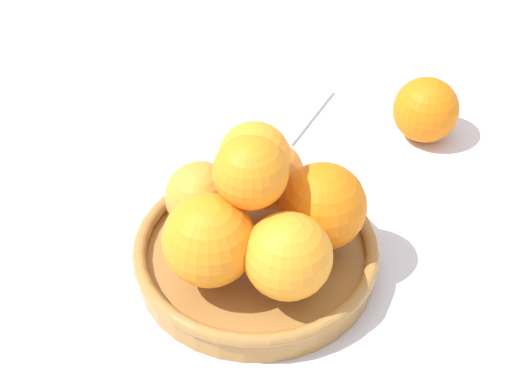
% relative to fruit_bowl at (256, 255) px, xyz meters
% --- Properties ---
extents(ground_plane, '(4.00, 4.00, 0.00)m').
position_rel_fruit_bowl_xyz_m(ground_plane, '(0.00, 0.00, -0.02)').
color(ground_plane, silver).
extents(fruit_bowl, '(0.23, 0.23, 0.03)m').
position_rel_fruit_bowl_xyz_m(fruit_bowl, '(0.00, 0.00, 0.00)').
color(fruit_bowl, '#A57238').
rests_on(fruit_bowl, ground_plane).
extents(orange_pile, '(0.18, 0.19, 0.13)m').
position_rel_fruit_bowl_xyz_m(orange_pile, '(-0.01, 0.00, 0.07)').
color(orange_pile, orange).
rests_on(orange_pile, fruit_bowl).
extents(stray_orange, '(0.07, 0.07, 0.07)m').
position_rel_fruit_bowl_xyz_m(stray_orange, '(-0.07, -0.27, 0.02)').
color(stray_orange, orange).
rests_on(stray_orange, ground_plane).
extents(napkin_folded, '(0.12, 0.12, 0.01)m').
position_rel_fruit_bowl_xyz_m(napkin_folded, '(0.11, -0.24, -0.01)').
color(napkin_folded, silver).
rests_on(napkin_folded, ground_plane).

